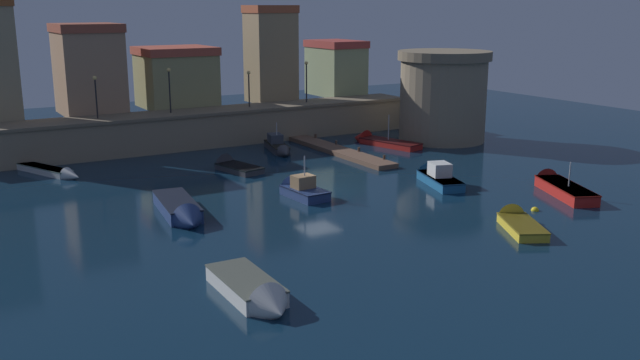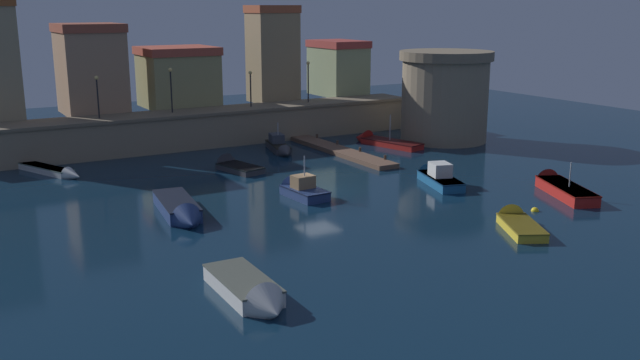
# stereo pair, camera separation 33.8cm
# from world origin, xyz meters

# --- Properties ---
(ground_plane) EXTENTS (99.69, 99.69, 0.00)m
(ground_plane) POSITION_xyz_m (0.00, 0.00, 0.00)
(ground_plane) COLOR #0C2338
(quay_wall) EXTENTS (38.91, 4.08, 3.03)m
(quay_wall) POSITION_xyz_m (0.00, 18.50, 1.52)
(quay_wall) COLOR gray
(quay_wall) RESTS_ON ground
(old_town_backdrop) EXTENTS (36.49, 6.12, 9.56)m
(old_town_backdrop) POSITION_xyz_m (-2.34, 22.99, 6.49)
(old_town_backdrop) COLOR #9D8B68
(old_town_backdrop) RESTS_ON ground
(fortress_tower) EXTENTS (8.12, 8.12, 7.87)m
(fortress_tower) POSITION_xyz_m (18.54, 9.86, 3.99)
(fortress_tower) COLOR gray
(fortress_tower) RESTS_ON ground
(pier_dock) EXTENTS (1.81, 13.82, 0.70)m
(pier_dock) POSITION_xyz_m (7.67, 9.71, 0.18)
(pier_dock) COLOR brown
(pier_dock) RESTS_ON ground
(quay_lamp_0) EXTENTS (0.32, 0.32, 3.35)m
(quay_lamp_0) POSITION_xyz_m (-9.33, 18.50, 5.26)
(quay_lamp_0) COLOR black
(quay_lamp_0) RESTS_ON quay_wall
(quay_lamp_1) EXTENTS (0.32, 0.32, 3.70)m
(quay_lamp_1) POSITION_xyz_m (-3.35, 18.50, 5.46)
(quay_lamp_1) COLOR black
(quay_lamp_1) RESTS_ON quay_wall
(quay_lamp_2) EXTENTS (0.32, 0.32, 3.13)m
(quay_lamp_2) POSITION_xyz_m (3.84, 18.50, 5.13)
(quay_lamp_2) COLOR black
(quay_lamp_2) RESTS_ON quay_wall
(quay_lamp_3) EXTENTS (0.32, 0.32, 3.73)m
(quay_lamp_3) POSITION_xyz_m (9.63, 18.50, 5.48)
(quay_lamp_3) COLOR black
(quay_lamp_3) RESTS_ON quay_wall
(moored_boat_0) EXTENTS (3.43, 7.13, 3.26)m
(moored_boat_0) POSITION_xyz_m (12.60, 11.15, 0.28)
(moored_boat_0) COLOR red
(moored_boat_0) RESTS_ON ground
(moored_boat_1) EXTENTS (3.15, 5.98, 1.96)m
(moored_boat_1) POSITION_xyz_m (8.12, -1.89, 0.45)
(moored_boat_1) COLOR #195689
(moored_boat_1) RESTS_ON ground
(moored_boat_2) EXTENTS (2.75, 4.93, 1.68)m
(moored_boat_2) POSITION_xyz_m (-2.26, 8.80, 0.24)
(moored_boat_2) COLOR #333338
(moored_boat_2) RESTS_ON ground
(moored_boat_3) EXTENTS (3.99, 7.19, 1.05)m
(moored_boat_3) POSITION_xyz_m (-13.99, 13.82, 0.26)
(moored_boat_3) COLOR silver
(moored_boat_3) RESTS_ON ground
(moored_boat_4) EXTENTS (2.63, 6.97, 1.71)m
(moored_boat_4) POSITION_xyz_m (-9.61, -1.06, 0.42)
(moored_boat_4) COLOR navy
(moored_boat_4) RESTS_ON ground
(moored_boat_5) EXTENTS (3.65, 5.05, 1.52)m
(moored_boat_5) POSITION_xyz_m (5.58, -11.85, 0.27)
(moored_boat_5) COLOR gold
(moored_boat_5) RESTS_ON ground
(moored_boat_6) EXTENTS (1.99, 5.66, 1.76)m
(moored_boat_6) POSITION_xyz_m (-11.04, -13.83, 0.38)
(moored_boat_6) COLOR silver
(moored_boat_6) RESTS_ON ground
(moored_boat_7) EXTENTS (1.97, 4.30, 3.18)m
(moored_boat_7) POSITION_xyz_m (-1.52, -0.17, 0.43)
(moored_boat_7) COLOR navy
(moored_boat_7) RESTS_ON ground
(moored_boat_8) EXTENTS (4.25, 7.07, 2.69)m
(moored_boat_8) POSITION_xyz_m (13.37, -7.85, 0.38)
(moored_boat_8) COLOR red
(moored_boat_8) RESTS_ON ground
(moored_boat_9) EXTENTS (2.36, 5.40, 2.64)m
(moored_boat_9) POSITION_xyz_m (3.65, 12.61, 0.44)
(moored_boat_9) COLOR #333338
(moored_boat_9) RESTS_ON ground
(mooring_buoy_0) EXTENTS (0.46, 0.46, 0.46)m
(mooring_buoy_0) POSITION_xyz_m (8.76, -10.24, 0.00)
(mooring_buoy_0) COLOR yellow
(mooring_buoy_0) RESTS_ON ground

